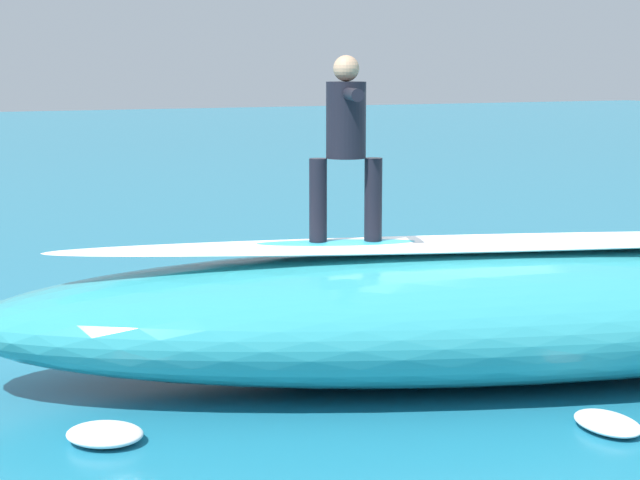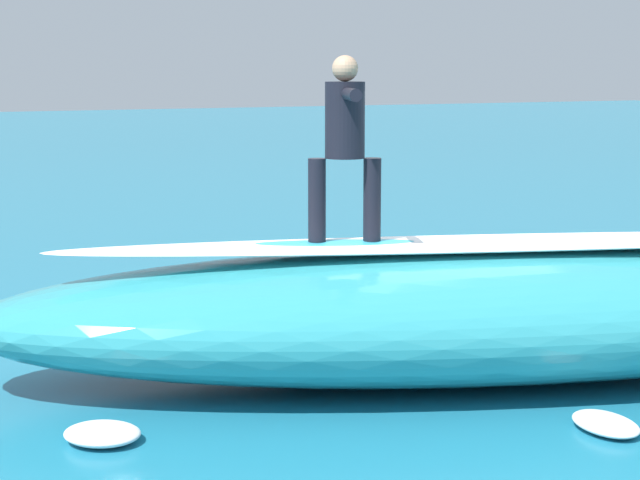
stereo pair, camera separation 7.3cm
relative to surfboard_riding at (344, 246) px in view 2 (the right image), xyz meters
name	(u,v)px [view 2 (the right image)]	position (x,y,z in m)	size (l,w,h in m)	color
ground_plane	(418,334)	(-1.48, -1.12, -1.18)	(120.00, 120.00, 0.00)	teal
wave_crest	(484,312)	(-1.17, 0.42, -0.61)	(8.90, 2.49, 1.14)	teal
wave_foam_lip	(486,243)	(-1.17, 0.42, 0.00)	(7.56, 0.87, 0.08)	white
surfboard_riding	(344,246)	(0.00, 0.00, 0.00)	(2.10, 0.49, 0.09)	#33B2D1
surfer_riding	(345,134)	(0.00, 0.00, 0.95)	(0.66, 1.40, 1.56)	black
surfboard_paddling	(301,309)	(-0.92, -2.63, -1.15)	(2.28, 0.49, 0.06)	#E0563D
surfer_paddling	(307,297)	(-0.94, -2.51, -1.00)	(0.45, 1.56, 0.28)	black
foam_patch_near	(102,434)	(2.33, 0.58, -1.12)	(0.58, 0.51, 0.13)	white
foam_patch_mid	(606,424)	(-1.07, 2.09, -1.13)	(0.65, 0.42, 0.11)	white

